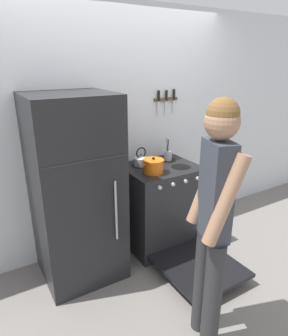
% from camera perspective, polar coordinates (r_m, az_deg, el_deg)
% --- Properties ---
extents(ground_plane, '(14.00, 14.00, 0.00)m').
position_cam_1_polar(ground_plane, '(3.72, -3.95, -12.61)').
color(ground_plane, slate).
extents(wall_back, '(10.00, 0.06, 2.55)m').
position_cam_1_polar(wall_back, '(3.25, -4.72, 6.98)').
color(wall_back, silver).
rests_on(wall_back, ground_plane).
extents(refrigerator, '(0.73, 0.73, 1.75)m').
position_cam_1_polar(refrigerator, '(2.81, -12.84, -4.20)').
color(refrigerator, black).
rests_on(refrigerator, ground_plane).
extents(stove_range, '(0.77, 1.40, 0.93)m').
position_cam_1_polar(stove_range, '(3.35, 3.36, -7.42)').
color(stove_range, '#232326').
rests_on(stove_range, ground_plane).
extents(dutch_oven_pot, '(0.25, 0.21, 0.17)m').
position_cam_1_polar(dutch_oven_pot, '(2.98, 1.79, 0.36)').
color(dutch_oven_pot, orange).
rests_on(dutch_oven_pot, stove_range).
extents(tea_kettle, '(0.19, 0.15, 0.20)m').
position_cam_1_polar(tea_kettle, '(3.20, -0.52, 1.53)').
color(tea_kettle, silver).
rests_on(tea_kettle, stove_range).
extents(utensil_jar, '(0.09, 0.09, 0.26)m').
position_cam_1_polar(utensil_jar, '(3.39, 4.56, 2.54)').
color(utensil_jar, '#B7BABF').
rests_on(utensil_jar, stove_range).
extents(person, '(0.37, 0.43, 1.80)m').
position_cam_1_polar(person, '(2.04, 13.12, -9.11)').
color(person, '#2D2D30').
rests_on(person, ground_plane).
extents(wall_knife_strip, '(0.31, 0.03, 0.28)m').
position_cam_1_polar(wall_knife_strip, '(3.45, 4.22, 13.04)').
color(wall_knife_strip, brown).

